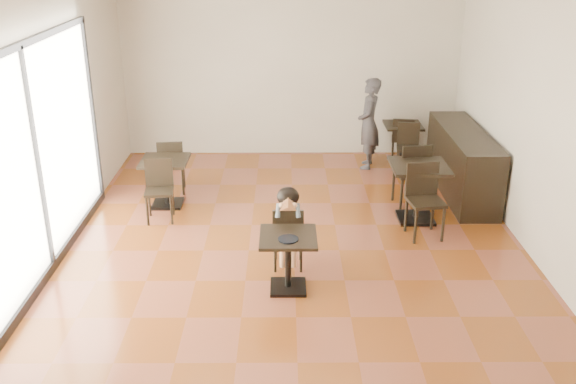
{
  "coord_description": "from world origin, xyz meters",
  "views": [
    {
      "loc": [
        -0.12,
        -7.41,
        3.8
      ],
      "look_at": [
        -0.08,
        -0.46,
        1.0
      ],
      "focal_mm": 40.0,
      "sensor_mm": 36.0,
      "label": 1
    }
  ],
  "objects_px": {
    "chair_mid_a": "(411,173)",
    "chair_back_b": "(408,149)",
    "chair_back_a": "(402,139)",
    "cafe_table_back": "(402,143)",
    "child": "(288,228)",
    "chair_mid_b": "(426,202)",
    "cafe_table_mid": "(417,193)",
    "cafe_table_left": "(166,182)",
    "adult_patron": "(369,123)",
    "child_table": "(288,262)",
    "child_chair": "(288,236)",
    "chair_left_b": "(159,192)",
    "chair_left_a": "(172,165)"
  },
  "relations": [
    {
      "from": "chair_mid_a",
      "to": "chair_back_b",
      "type": "height_order",
      "value": "chair_mid_a"
    },
    {
      "from": "chair_back_a",
      "to": "cafe_table_back",
      "type": "bearing_deg",
      "value": 9.26
    },
    {
      "from": "child",
      "to": "chair_mid_b",
      "type": "xyz_separation_m",
      "value": [
        1.83,
        0.82,
        -0.01
      ]
    },
    {
      "from": "cafe_table_mid",
      "to": "chair_mid_b",
      "type": "relative_size",
      "value": 0.83
    },
    {
      "from": "cafe_table_left",
      "to": "cafe_table_back",
      "type": "relative_size",
      "value": 1.06
    },
    {
      "from": "adult_patron",
      "to": "cafe_table_mid",
      "type": "distance_m",
      "value": 2.32
    },
    {
      "from": "child",
      "to": "cafe_table_mid",
      "type": "xyz_separation_m",
      "value": [
        1.83,
        1.37,
        -0.1
      ]
    },
    {
      "from": "cafe_table_left",
      "to": "chair_back_b",
      "type": "relative_size",
      "value": 0.88
    },
    {
      "from": "child",
      "to": "chair_back_a",
      "type": "distance_m",
      "value": 4.42
    },
    {
      "from": "child_table",
      "to": "chair_mid_b",
      "type": "distance_m",
      "value": 2.3
    },
    {
      "from": "child_chair",
      "to": "chair_mid_b",
      "type": "xyz_separation_m",
      "value": [
        1.83,
        0.82,
        0.09
      ]
    },
    {
      "from": "child_chair",
      "to": "adult_patron",
      "type": "bearing_deg",
      "value": -111.23
    },
    {
      "from": "chair_back_a",
      "to": "chair_back_b",
      "type": "bearing_deg",
      "value": 99.26
    },
    {
      "from": "chair_left_b",
      "to": "cafe_table_back",
      "type": "bearing_deg",
      "value": 27.28
    },
    {
      "from": "chair_left_a",
      "to": "chair_left_b",
      "type": "height_order",
      "value": "same"
    },
    {
      "from": "chair_mid_b",
      "to": "cafe_table_back",
      "type": "bearing_deg",
      "value": 76.93
    },
    {
      "from": "chair_mid_a",
      "to": "chair_back_a",
      "type": "height_order",
      "value": "chair_mid_a"
    },
    {
      "from": "chair_left_b",
      "to": "chair_back_a",
      "type": "xyz_separation_m",
      "value": [
        3.86,
        2.54,
        -0.02
      ]
    },
    {
      "from": "child_chair",
      "to": "adult_patron",
      "type": "distance_m",
      "value": 3.9
    },
    {
      "from": "chair_left_a",
      "to": "chair_back_b",
      "type": "distance_m",
      "value": 3.97
    },
    {
      "from": "cafe_table_back",
      "to": "chair_left_b",
      "type": "xyz_separation_m",
      "value": [
        -3.86,
        -2.54,
        0.09
      ]
    },
    {
      "from": "chair_mid_a",
      "to": "chair_back_a",
      "type": "bearing_deg",
      "value": -105.34
    },
    {
      "from": "child_chair",
      "to": "chair_left_b",
      "type": "relative_size",
      "value": 0.93
    },
    {
      "from": "cafe_table_left",
      "to": "cafe_table_back",
      "type": "xyz_separation_m",
      "value": [
        3.86,
        1.99,
        -0.02
      ]
    },
    {
      "from": "cafe_table_mid",
      "to": "chair_mid_b",
      "type": "bearing_deg",
      "value": -90.0
    },
    {
      "from": "chair_back_b",
      "to": "child_chair",
      "type": "bearing_deg",
      "value": -112.13
    },
    {
      "from": "cafe_table_mid",
      "to": "chair_mid_a",
      "type": "height_order",
      "value": "chair_mid_a"
    },
    {
      "from": "adult_patron",
      "to": "cafe_table_left",
      "type": "distance_m",
      "value": 3.66
    },
    {
      "from": "child",
      "to": "adult_patron",
      "type": "relative_size",
      "value": 0.65
    },
    {
      "from": "chair_back_b",
      "to": "chair_back_a",
      "type": "bearing_deg",
      "value": 99.26
    },
    {
      "from": "child_table",
      "to": "chair_mid_b",
      "type": "height_order",
      "value": "chair_mid_b"
    },
    {
      "from": "child_chair",
      "to": "cafe_table_mid",
      "type": "height_order",
      "value": "cafe_table_mid"
    },
    {
      "from": "cafe_table_left",
      "to": "chair_back_a",
      "type": "relative_size",
      "value": 0.88
    },
    {
      "from": "cafe_table_back",
      "to": "child_table",
      "type": "bearing_deg",
      "value": -114.75
    },
    {
      "from": "chair_back_a",
      "to": "cafe_table_left",
      "type": "bearing_deg",
      "value": 36.47
    },
    {
      "from": "cafe_table_back",
      "to": "chair_mid_a",
      "type": "xyz_separation_m",
      "value": [
        -0.22,
        -1.99,
        0.15
      ]
    },
    {
      "from": "child_chair",
      "to": "chair_left_b",
      "type": "xyz_separation_m",
      "value": [
        -1.81,
        1.37,
        0.03
      ]
    },
    {
      "from": "cafe_table_mid",
      "to": "chair_back_b",
      "type": "xyz_separation_m",
      "value": [
        0.22,
        2.0,
        -0.0
      ]
    },
    {
      "from": "chair_mid_b",
      "to": "chair_mid_a",
      "type": "bearing_deg",
      "value": 81.04
    },
    {
      "from": "child_table",
      "to": "cafe_table_back",
      "type": "height_order",
      "value": "cafe_table_back"
    },
    {
      "from": "child_table",
      "to": "chair_left_a",
      "type": "relative_size",
      "value": 0.78
    },
    {
      "from": "child_table",
      "to": "adult_patron",
      "type": "relative_size",
      "value": 0.43
    },
    {
      "from": "cafe_table_mid",
      "to": "cafe_table_left",
      "type": "distance_m",
      "value": 3.68
    },
    {
      "from": "cafe_table_back",
      "to": "chair_back_b",
      "type": "relative_size",
      "value": 0.83
    },
    {
      "from": "child_chair",
      "to": "cafe_table_mid",
      "type": "bearing_deg",
      "value": -143.17
    },
    {
      "from": "chair_back_b",
      "to": "chair_mid_a",
      "type": "bearing_deg",
      "value": -89.47
    },
    {
      "from": "chair_back_a",
      "to": "chair_mid_b",
      "type": "bearing_deg",
      "value": 95.14
    },
    {
      "from": "child_table",
      "to": "adult_patron",
      "type": "height_order",
      "value": "adult_patron"
    },
    {
      "from": "chair_mid_a",
      "to": "chair_mid_b",
      "type": "xyz_separation_m",
      "value": [
        0.0,
        -1.1,
        0.0
      ]
    },
    {
      "from": "chair_left_b",
      "to": "chair_back_a",
      "type": "relative_size",
      "value": 1.06
    }
  ]
}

